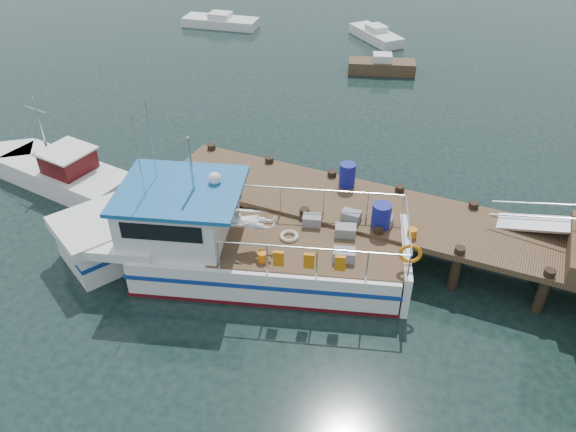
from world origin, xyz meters
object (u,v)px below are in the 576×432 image
at_px(lobster_boat, 224,244).
at_px(moored_b, 376,35).
at_px(work_boat, 59,171).
at_px(dock, 541,222).
at_px(moored_rowboat, 382,66).
at_px(moored_a, 221,21).

relative_size(lobster_boat, moored_b, 2.69).
xyz_separation_m(lobster_boat, moored_b, (-2.14, 24.11, -0.66)).
relative_size(work_boat, moored_b, 1.61).
bearing_deg(dock, work_boat, -175.31).
xyz_separation_m(lobster_boat, work_boat, (-8.55, 1.89, -0.45)).
height_order(work_boat, moored_b, work_boat).
height_order(moored_rowboat, moored_a, moored_rowboat).
bearing_deg(work_boat, moored_b, 81.03).
bearing_deg(dock, moored_a, 138.56).
bearing_deg(moored_b, work_boat, -100.79).
xyz_separation_m(dock, moored_b, (-11.04, 20.78, -1.88)).
height_order(dock, moored_b, dock).
relative_size(lobster_boat, moored_a, 2.15).
bearing_deg(moored_rowboat, dock, -47.28).
bearing_deg(moored_rowboat, moored_b, 121.78).
height_order(lobster_boat, moored_b, lobster_boat).
height_order(dock, lobster_boat, lobster_boat).
height_order(dock, moored_a, dock).
distance_m(moored_rowboat, moored_b, 5.79).
height_order(moored_a, moored_b, moored_b).
relative_size(lobster_boat, work_boat, 1.68).
distance_m(dock, moored_rowboat, 17.91).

